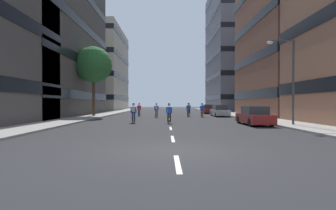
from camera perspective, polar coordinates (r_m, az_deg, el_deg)
name	(u,v)px	position (r m, az deg, el deg)	size (l,w,h in m)	color
ground_plane	(168,116)	(34.59, 0.05, -2.47)	(152.01, 152.01, 0.00)	#28282B
sidewalk_left	(104,114)	(38.90, -14.51, -2.05)	(3.45, 69.67, 0.14)	#9E9991
sidewalk_right	(231,114)	(39.08, 14.45, -2.04)	(3.45, 69.67, 0.14)	#9E9991
lane_markings	(168,116)	(34.76, 0.05, -2.45)	(0.16, 57.20, 0.01)	silver
building_left_mid	(38,30)	(39.47, -27.88, 15.15)	(12.89, 23.51, 23.45)	#4C4744
building_left_far	(97,70)	(65.95, -16.07, 7.83)	(12.89, 20.70, 20.29)	#BCB29E
building_right_mid	(297,27)	(39.90, 27.75, 15.67)	(12.89, 16.23, 24.37)	brown
building_right_far	(237,49)	(67.04, 15.61, 12.37)	(12.89, 20.56, 31.04)	slate
parked_car_near	(254,116)	(21.14, 19.32, -2.48)	(1.82, 4.40, 1.52)	maroon
parked_car_mid	(208,109)	(42.35, 9.23, -0.99)	(1.82, 4.40, 1.52)	maroon
parked_car_far	(220,111)	(33.30, 11.91, -1.39)	(1.82, 4.40, 1.52)	#B2B7BF
street_tree_near	(94,65)	(33.95, -16.80, 8.87)	(4.69, 4.69, 8.97)	#4C3823
streetlamp_right	(289,72)	(21.08, 26.11, 6.85)	(2.13, 0.30, 6.50)	#3F3F44
skater_0	(202,109)	(31.24, 7.88, -0.98)	(0.55, 0.91, 1.78)	brown
skater_1	(156,109)	(30.54, -2.70, -0.96)	(0.54, 0.91, 1.78)	brown
skater_2	(169,112)	(21.76, 0.26, -1.62)	(0.53, 0.90, 1.78)	brown
skater_3	(188,109)	(32.61, 4.71, -0.92)	(0.57, 0.92, 1.78)	brown
skater_4	(189,107)	(43.07, 4.93, -0.58)	(0.55, 0.91, 1.78)	brown
skater_5	(133,111)	(22.39, -7.99, -1.48)	(0.55, 0.91, 1.78)	brown
skater_6	(139,109)	(34.07, -6.70, -0.86)	(0.54, 0.91, 1.78)	brown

